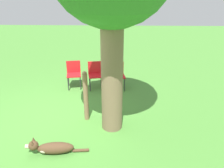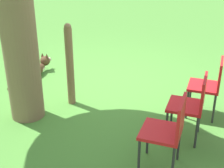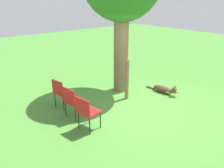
% 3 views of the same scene
% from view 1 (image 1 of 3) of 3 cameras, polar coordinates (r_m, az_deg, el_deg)
% --- Properties ---
extents(ground_plane, '(30.00, 30.00, 0.00)m').
position_cam_1_polar(ground_plane, '(5.70, -14.23, -8.52)').
color(ground_plane, '#478433').
extents(dog, '(0.31, 1.21, 0.35)m').
position_cam_1_polar(dog, '(4.58, -15.55, -15.75)').
color(dog, '#513823').
rests_on(dog, ground_plane).
extents(fence_post, '(0.12, 0.12, 1.26)m').
position_cam_1_polar(fence_post, '(5.21, -6.87, -3.10)').
color(fence_post, '#846647').
rests_on(fence_post, ground_plane).
extents(red_chair_0, '(0.49, 0.51, 0.85)m').
position_cam_1_polar(red_chair_0, '(7.11, -9.96, 3.04)').
color(red_chair_0, red).
rests_on(red_chair_0, ground_plane).
extents(red_chair_1, '(0.49, 0.51, 0.85)m').
position_cam_1_polar(red_chair_1, '(6.97, -4.38, 2.90)').
color(red_chair_1, red).
rests_on(red_chair_1, ground_plane).
extents(red_chair_2, '(0.49, 0.51, 0.85)m').
position_cam_1_polar(red_chair_2, '(6.89, 1.38, 2.73)').
color(red_chair_2, red).
rests_on(red_chair_2, ground_plane).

